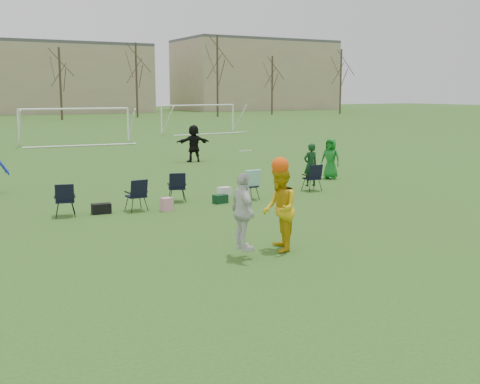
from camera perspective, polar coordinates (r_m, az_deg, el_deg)
ground at (r=11.66m, az=2.79°, el=-8.23°), size 260.00×260.00×0.00m
fielder_green_far at (r=24.94m, az=8.58°, el=3.14°), size 0.87×0.97×1.67m
fielder_black at (r=30.86m, az=-4.41°, el=4.63°), size 1.80×0.74×1.89m
center_contest at (r=13.22m, az=2.66°, el=-1.60°), size 1.79×1.25×2.36m
sideline_setup at (r=19.70m, az=-2.51°, el=0.63°), size 9.55×1.83×1.71m
goal_mid at (r=42.64m, az=-15.39°, el=6.98°), size 7.40×0.63×2.46m
goal_right at (r=52.26m, az=-3.94°, el=7.69°), size 7.35×1.14×2.46m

